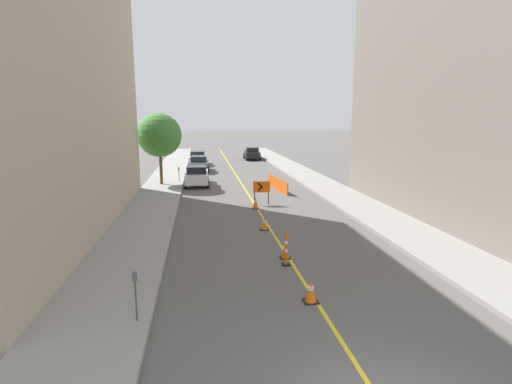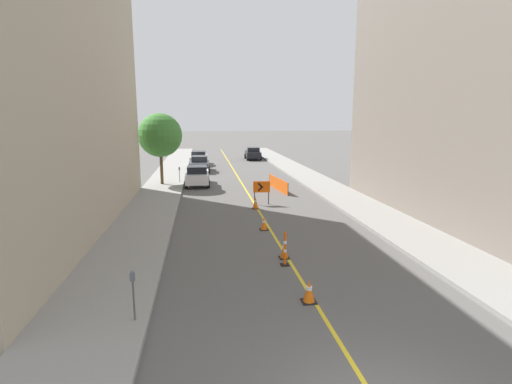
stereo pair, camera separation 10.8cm
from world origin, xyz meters
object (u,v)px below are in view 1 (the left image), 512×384
at_px(traffic_cone_nearest, 311,291).
at_px(street_tree_left_near, 160,135).
at_px(traffic_cone_second, 285,249).
at_px(parked_car_curb_mid, 199,164).
at_px(traffic_cone_fourth, 255,203).
at_px(arrow_barricade_primary, 262,188).
at_px(parking_meter_far_curb, 179,171).
at_px(traffic_cone_third, 264,223).
at_px(parked_car_curb_far, 198,158).
at_px(parked_car_curb_near, 197,176).
at_px(parking_meter_near_curb, 135,286).
at_px(delineator_post_front, 286,251).
at_px(parked_car_opposite_side, 252,153).

height_order(traffic_cone_nearest, street_tree_left_near, street_tree_left_near).
bearing_deg(traffic_cone_second, parked_car_curb_mid, 97.34).
bearing_deg(traffic_cone_second, traffic_cone_fourth, 89.83).
relative_size(arrow_barricade_primary, parking_meter_far_curb, 1.19).
xyz_separation_m(traffic_cone_third, parked_car_curb_mid, (-3.16, 21.86, 0.48)).
xyz_separation_m(parked_car_curb_far, parking_meter_far_curb, (-1.51, -13.17, 0.26)).
xyz_separation_m(traffic_cone_second, parking_meter_far_curb, (-4.97, 18.41, 0.71)).
bearing_deg(traffic_cone_third, traffic_cone_fourth, 87.51).
distance_m(parked_car_curb_near, parking_meter_near_curb, 22.14).
xyz_separation_m(parked_car_curb_mid, parking_meter_near_curb, (-1.63, -30.44, 0.34)).
bearing_deg(parked_car_curb_near, parked_car_curb_far, 90.33).
bearing_deg(parking_meter_far_curb, traffic_cone_third, -71.54).
height_order(traffic_cone_third, parking_meter_far_curb, parking_meter_far_curb).
height_order(arrow_barricade_primary, parked_car_curb_far, parked_car_curb_far).
bearing_deg(parked_car_curb_near, traffic_cone_nearest, -80.21).
distance_m(traffic_cone_nearest, street_tree_left_near, 22.63).
xyz_separation_m(traffic_cone_nearest, parking_meter_far_curb, (-4.93, 22.22, 0.71)).
relative_size(delineator_post_front, parking_meter_far_curb, 1.04).
relative_size(traffic_cone_second, parked_car_opposite_side, 0.16).
height_order(traffic_cone_second, parked_car_curb_mid, parked_car_curb_mid).
bearing_deg(parked_car_curb_far, traffic_cone_second, -80.62).
height_order(traffic_cone_third, street_tree_left_near, street_tree_left_near).
relative_size(delineator_post_front, street_tree_left_near, 0.23).
distance_m(traffic_cone_nearest, arrow_barricade_primary, 13.57).
xyz_separation_m(arrow_barricade_primary, parking_meter_far_curb, (-5.53, 8.68, -0.01)).
bearing_deg(parked_car_curb_mid, street_tree_left_near, -107.71).
relative_size(traffic_cone_third, parked_car_curb_far, 0.15).
bearing_deg(street_tree_left_near, traffic_cone_second, -70.29).
bearing_deg(parked_car_curb_far, parking_meter_far_curb, -93.42).
bearing_deg(traffic_cone_third, parked_car_curb_mid, 98.23).
bearing_deg(traffic_cone_fourth, parking_meter_near_curb, -110.75).
distance_m(traffic_cone_fourth, parked_car_curb_far, 23.20).
relative_size(traffic_cone_second, parking_meter_far_curb, 0.57).
relative_size(delineator_post_front, arrow_barricade_primary, 0.88).
bearing_deg(traffic_cone_fourth, parked_car_curb_far, 98.64).
distance_m(traffic_cone_second, delineator_post_front, 0.79).
bearing_deg(delineator_post_front, parking_meter_far_curb, 104.18).
bearing_deg(parked_car_opposite_side, parked_car_curb_far, -141.51).
bearing_deg(arrow_barricade_primary, traffic_cone_nearest, -88.34).
height_order(delineator_post_front, arrow_barricade_primary, arrow_barricade_primary).
bearing_deg(parking_meter_near_curb, traffic_cone_fourth, 69.25).
height_order(arrow_barricade_primary, parked_car_curb_mid, parked_car_curb_mid).
distance_m(delineator_post_front, parked_car_opposite_side, 37.51).
relative_size(traffic_cone_nearest, parked_car_curb_mid, 0.16).
xyz_separation_m(traffic_cone_second, parked_car_opposite_side, (3.45, 36.60, 0.45)).
height_order(traffic_cone_fourth, arrow_barricade_primary, arrow_barricade_primary).
relative_size(parked_car_curb_near, parked_car_curb_mid, 0.99).
height_order(traffic_cone_nearest, traffic_cone_fourth, traffic_cone_fourth).
distance_m(delineator_post_front, parking_meter_near_curb, 6.17).
bearing_deg(street_tree_left_near, traffic_cone_fourth, -54.76).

